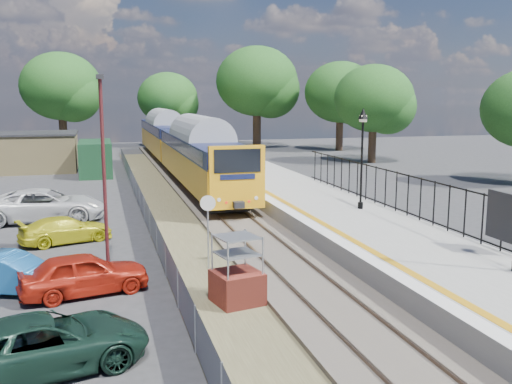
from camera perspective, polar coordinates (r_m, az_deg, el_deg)
name	(u,v)px	position (r m, az deg, el deg)	size (l,w,h in m)	color
ground	(294,276)	(19.55, 3.84, -8.34)	(120.00, 120.00, 0.00)	#2D2D30
track_bed	(221,217)	(28.44, -3.49, -2.48)	(5.90, 80.00, 0.29)	#473F38
platform	(322,211)	(28.13, 6.57, -1.91)	(5.00, 70.00, 0.90)	gray
platform_edge	(282,204)	(27.35, 2.58, -1.21)	(0.90, 70.00, 0.01)	silver
victorian_lamp_north	(363,135)	(26.26, 10.61, 5.66)	(0.44, 0.44, 4.60)	black
palisade_fence	(431,202)	(23.90, 17.07, -0.92)	(0.12, 26.00, 2.00)	black
wire_fence	(141,202)	(30.11, -11.39, -0.99)	(0.06, 52.00, 1.20)	#999EA3
outbuilding	(39,153)	(49.19, -20.91, 3.67)	(10.80, 10.10, 3.12)	tan
tree_line	(173,91)	(60.04, -8.29, 9.99)	(56.80, 43.80, 11.88)	#332319
train	(178,142)	(46.72, -7.79, 4.94)	(2.82, 40.83, 3.51)	orange
brick_plinth	(237,272)	(16.62, -1.91, -7.95)	(1.54, 1.54, 2.08)	maroon
speed_sign	(208,220)	(19.72, -4.83, -2.80)	(0.53, 0.15, 2.66)	#999EA3
carpark_lamp	(104,163)	(19.36, -15.00, 2.81)	(0.25, 0.50, 6.69)	#461719
car_green	(44,344)	(13.74, -20.42, -14.03)	(2.11, 4.57, 1.27)	black
car_red	(84,274)	(18.32, -16.81, -7.81)	(1.55, 3.86, 1.31)	#A61E0F
car_blue	(9,273)	(19.27, -23.50, -7.47)	(1.32, 3.78, 1.24)	#17518C
car_yellow	(66,230)	(24.94, -18.48, -3.59)	(1.53, 3.77, 1.09)	gold
car_white	(45,205)	(29.44, -20.34, -1.26)	(2.63, 5.70, 1.58)	silver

